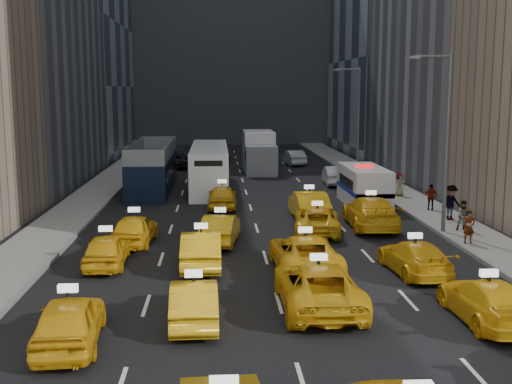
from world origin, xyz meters
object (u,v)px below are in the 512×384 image
(city_bus, at_px, (209,168))
(box_truck, at_px, (259,152))
(pedestrian_0, at_px, (469,227))
(double_decker, at_px, (153,167))
(nypd_van, at_px, (364,187))

(city_bus, bearing_deg, box_truck, 71.50)
(pedestrian_0, bearing_deg, city_bus, 116.24)
(box_truck, relative_size, pedestrian_0, 5.17)
(box_truck, bearing_deg, pedestrian_0, -80.27)
(double_decker, bearing_deg, nypd_van, -30.23)
(city_bus, relative_size, pedestrian_0, 8.08)
(city_bus, height_order, box_truck, box_truck)
(double_decker, distance_m, box_truck, 13.21)
(double_decker, height_order, city_bus, double_decker)
(double_decker, height_order, pedestrian_0, double_decker)
(box_truck, bearing_deg, city_bus, -118.90)
(box_truck, bearing_deg, double_decker, -135.31)
(double_decker, height_order, box_truck, box_truck)
(nypd_van, distance_m, double_decker, 15.50)
(nypd_van, xyz_separation_m, box_truck, (-5.47, 17.10, 0.57))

